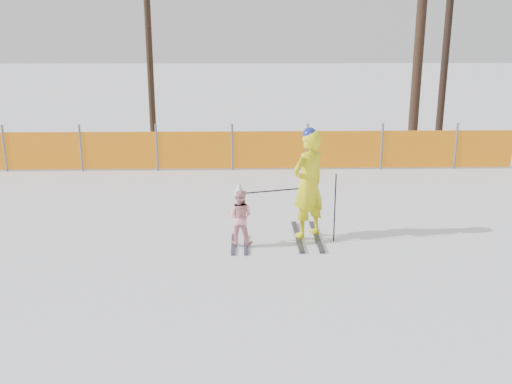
# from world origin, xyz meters

# --- Properties ---
(ground) EXTENTS (120.00, 120.00, 0.00)m
(ground) POSITION_xyz_m (0.00, 0.00, 0.00)
(ground) COLOR white
(ground) RESTS_ON ground
(adult) EXTENTS (0.83, 1.59, 2.00)m
(adult) POSITION_xyz_m (0.94, 1.00, 1.00)
(adult) COLOR black
(adult) RESTS_ON ground
(child) EXTENTS (0.54, 0.99, 1.16)m
(child) POSITION_xyz_m (-0.28, 0.64, 0.53)
(child) COLOR black
(child) RESTS_ON ground
(ski_poles) EXTENTS (1.56, 0.31, 1.23)m
(ski_poles) POSITION_xyz_m (0.91, 0.81, 0.76)
(ski_poles) COLOR black
(ski_poles) RESTS_ON ground
(safety_fence) EXTENTS (17.58, 0.06, 1.25)m
(safety_fence) POSITION_xyz_m (-1.78, 6.24, 0.56)
(safety_fence) COLOR #595960
(safety_fence) RESTS_ON ground
(tree_trunks) EXTENTS (10.15, 0.42, 5.58)m
(tree_trunks) POSITION_xyz_m (3.98, 10.92, 2.67)
(tree_trunks) COLOR black
(tree_trunks) RESTS_ON ground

